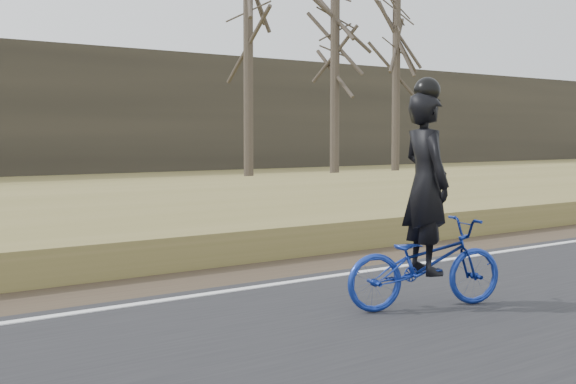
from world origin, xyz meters
TOP-DOWN VIEW (x-y plane):
  - ground at (0.00, 0.00)m, footprint 120.00×120.00m
  - edge_line at (0.00, 0.20)m, footprint 120.00×0.12m
  - shoulder at (0.00, 1.20)m, footprint 120.00×1.60m
  - embankment at (0.00, 4.20)m, footprint 120.00×5.00m
  - ballast at (0.00, 8.00)m, footprint 120.00×3.00m
  - railroad at (0.00, 8.00)m, footprint 120.00×2.40m
  - cyclist at (-2.80, -1.71)m, footprint 1.80×1.08m
  - bare_tree_center at (7.66, 16.05)m, footprint 0.36×0.36m
  - bare_tree_right at (11.47, 15.77)m, footprint 0.36×0.36m
  - bare_tree_far_right at (17.05, 17.99)m, footprint 0.36×0.36m

SIDE VIEW (x-z plane):
  - ground at x=0.00m, z-range 0.00..0.00m
  - shoulder at x=0.00m, z-range 0.00..0.04m
  - edge_line at x=0.00m, z-range 0.06..0.07m
  - embankment at x=0.00m, z-range 0.00..0.44m
  - ballast at x=0.00m, z-range 0.00..0.45m
  - railroad at x=0.00m, z-range 0.38..0.67m
  - cyclist at x=-2.80m, z-range -0.34..1.96m
  - bare_tree_right at x=11.47m, z-range 0.00..7.37m
  - bare_tree_far_right at x=17.05m, z-range 0.00..7.92m
  - bare_tree_center at x=7.66m, z-range 0.00..9.34m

